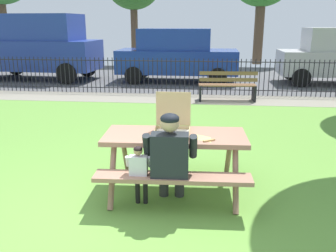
{
  "coord_description": "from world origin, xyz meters",
  "views": [
    {
      "loc": [
        1.12,
        -3.28,
        2.13
      ],
      "look_at": [
        0.63,
        1.47,
        0.75
      ],
      "focal_mm": 38.15,
      "sensor_mm": 36.0,
      "label": 1
    }
  ],
  "objects_px": {
    "adult_at_table": "(170,157)",
    "parked_car_left": "(36,45)",
    "parked_car_center": "(177,55)",
    "pizza_box_open": "(172,124)",
    "picnic_table_foreground": "(175,147)",
    "child_at_table": "(139,170)",
    "park_bench_center": "(227,86)",
    "pizza_slice_on_table": "(205,138)",
    "parked_car_right": "(336,56)"
  },
  "relations": [
    {
      "from": "picnic_table_foreground",
      "to": "park_bench_center",
      "type": "distance_m",
      "value": 5.86
    },
    {
      "from": "pizza_box_open",
      "to": "child_at_table",
      "type": "distance_m",
      "value": 0.8
    },
    {
      "from": "parked_car_left",
      "to": "parked_car_center",
      "type": "bearing_deg",
      "value": 0.01
    },
    {
      "from": "picnic_table_foreground",
      "to": "parked_car_right",
      "type": "bearing_deg",
      "value": 61.34
    },
    {
      "from": "picnic_table_foreground",
      "to": "adult_at_table",
      "type": "height_order",
      "value": "adult_at_table"
    },
    {
      "from": "child_at_table",
      "to": "parked_car_center",
      "type": "xyz_separation_m",
      "value": [
        -0.35,
        9.66,
        0.51
      ]
    },
    {
      "from": "pizza_slice_on_table",
      "to": "child_at_table",
      "type": "bearing_deg",
      "value": -152.07
    },
    {
      "from": "adult_at_table",
      "to": "parked_car_left",
      "type": "distance_m",
      "value": 11.42
    },
    {
      "from": "park_bench_center",
      "to": "parked_car_left",
      "type": "relative_size",
      "value": 0.34
    },
    {
      "from": "pizza_box_open",
      "to": "child_at_table",
      "type": "relative_size",
      "value": 0.63
    },
    {
      "from": "pizza_box_open",
      "to": "parked_car_left",
      "type": "relative_size",
      "value": 0.11
    },
    {
      "from": "pizza_slice_on_table",
      "to": "park_bench_center",
      "type": "distance_m",
      "value": 5.96
    },
    {
      "from": "pizza_slice_on_table",
      "to": "parked_car_center",
      "type": "xyz_separation_m",
      "value": [
        -1.09,
        9.26,
        0.23
      ]
    },
    {
      "from": "adult_at_table",
      "to": "pizza_slice_on_table",
      "type": "bearing_deg",
      "value": 41.88
    },
    {
      "from": "child_at_table",
      "to": "picnic_table_foreground",
      "type": "bearing_deg",
      "value": 56.2
    },
    {
      "from": "park_bench_center",
      "to": "parked_car_left",
      "type": "distance_m",
      "value": 7.92
    },
    {
      "from": "picnic_table_foreground",
      "to": "parked_car_left",
      "type": "height_order",
      "value": "parked_car_left"
    },
    {
      "from": "parked_car_center",
      "to": "pizza_box_open",
      "type": "bearing_deg",
      "value": -85.73
    },
    {
      "from": "child_at_table",
      "to": "park_bench_center",
      "type": "relative_size",
      "value": 0.5
    },
    {
      "from": "park_bench_center",
      "to": "adult_at_table",
      "type": "bearing_deg",
      "value": -99.08
    },
    {
      "from": "pizza_box_open",
      "to": "park_bench_center",
      "type": "bearing_deg",
      "value": 79.76
    },
    {
      "from": "park_bench_center",
      "to": "parked_car_center",
      "type": "bearing_deg",
      "value": 117.04
    },
    {
      "from": "pizza_slice_on_table",
      "to": "adult_at_table",
      "type": "bearing_deg",
      "value": -138.12
    },
    {
      "from": "pizza_box_open",
      "to": "parked_car_left",
      "type": "xyz_separation_m",
      "value": [
        -6.1,
        9.05,
        0.42
      ]
    },
    {
      "from": "pizza_slice_on_table",
      "to": "adult_at_table",
      "type": "relative_size",
      "value": 0.25
    },
    {
      "from": "adult_at_table",
      "to": "parked_car_center",
      "type": "height_order",
      "value": "parked_car_center"
    },
    {
      "from": "pizza_box_open",
      "to": "parked_car_right",
      "type": "relative_size",
      "value": 0.13
    },
    {
      "from": "parked_car_left",
      "to": "child_at_table",
      "type": "bearing_deg",
      "value": -59.15
    },
    {
      "from": "child_at_table",
      "to": "parked_car_center",
      "type": "distance_m",
      "value": 9.68
    },
    {
      "from": "parked_car_center",
      "to": "pizza_slice_on_table",
      "type": "bearing_deg",
      "value": -83.28
    },
    {
      "from": "child_at_table",
      "to": "parked_car_left",
      "type": "xyz_separation_m",
      "value": [
        -5.77,
        9.66,
        0.81
      ]
    },
    {
      "from": "parked_car_center",
      "to": "adult_at_table",
      "type": "bearing_deg",
      "value": -85.81
    },
    {
      "from": "pizza_slice_on_table",
      "to": "parked_car_left",
      "type": "distance_m",
      "value": 11.34
    },
    {
      "from": "park_bench_center",
      "to": "parked_car_center",
      "type": "height_order",
      "value": "parked_car_center"
    },
    {
      "from": "picnic_table_foreground",
      "to": "adult_at_table",
      "type": "relative_size",
      "value": 1.56
    },
    {
      "from": "picnic_table_foreground",
      "to": "pizza_box_open",
      "type": "bearing_deg",
      "value": 122.66
    },
    {
      "from": "adult_at_table",
      "to": "parked_car_right",
      "type": "bearing_deg",
      "value": 62.56
    },
    {
      "from": "pizza_box_open",
      "to": "child_at_table",
      "type": "xyz_separation_m",
      "value": [
        -0.33,
        -0.61,
        -0.4
      ]
    },
    {
      "from": "child_at_table",
      "to": "adult_at_table",
      "type": "bearing_deg",
      "value": 7.38
    },
    {
      "from": "adult_at_table",
      "to": "parked_car_left",
      "type": "bearing_deg",
      "value": 122.51
    },
    {
      "from": "pizza_box_open",
      "to": "adult_at_table",
      "type": "relative_size",
      "value": 0.43
    },
    {
      "from": "adult_at_table",
      "to": "parked_car_left",
      "type": "xyz_separation_m",
      "value": [
        -6.12,
        9.61,
        0.65
      ]
    },
    {
      "from": "park_bench_center",
      "to": "pizza_slice_on_table",
      "type": "bearing_deg",
      "value": -95.92
    },
    {
      "from": "picnic_table_foreground",
      "to": "pizza_box_open",
      "type": "height_order",
      "value": "pizza_box_open"
    },
    {
      "from": "pizza_slice_on_table",
      "to": "park_bench_center",
      "type": "relative_size",
      "value": 0.19
    },
    {
      "from": "parked_car_left",
      "to": "park_bench_center",
      "type": "bearing_deg",
      "value": -25.12
    },
    {
      "from": "pizza_slice_on_table",
      "to": "picnic_table_foreground",
      "type": "bearing_deg",
      "value": 157.79
    },
    {
      "from": "park_bench_center",
      "to": "parked_car_left",
      "type": "height_order",
      "value": "parked_car_left"
    },
    {
      "from": "picnic_table_foreground",
      "to": "pizza_slice_on_table",
      "type": "xyz_separation_m",
      "value": [
        0.38,
        -0.15,
        0.18
      ]
    },
    {
      "from": "picnic_table_foreground",
      "to": "park_bench_center",
      "type": "height_order",
      "value": "park_bench_center"
    }
  ]
}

